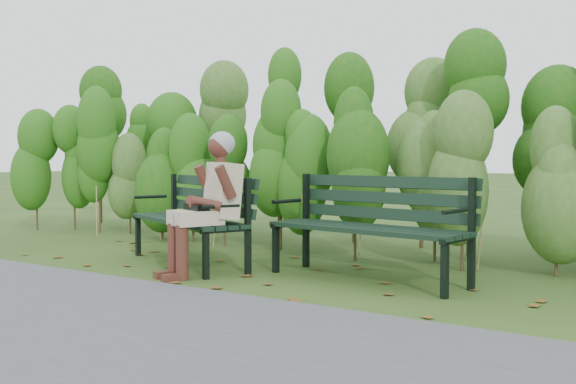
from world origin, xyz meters
The scene contains 7 objects.
ground centered at (0.00, 0.00, 0.00)m, with size 80.00×80.00×0.00m, color #294816.
footpath centered at (0.00, -2.20, 0.01)m, with size 60.00×2.50×0.01m, color #474749.
hedge_band centered at (0.00, 1.86, 1.26)m, with size 11.04×1.67×2.42m.
leaf_litter centered at (0.19, -0.06, 0.00)m, with size 6.00×2.28×0.01m.
bench_left centered at (-0.94, 0.08, 0.53)m, with size 1.88×1.24×0.90m.
bench_right centered at (0.95, 0.29, 0.55)m, with size 1.91×0.85×0.93m.
seated_woman centered at (-0.39, -0.36, 0.75)m, with size 0.63×0.83×1.33m.
Camera 1 is at (3.66, -5.07, 1.09)m, focal length 42.00 mm.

